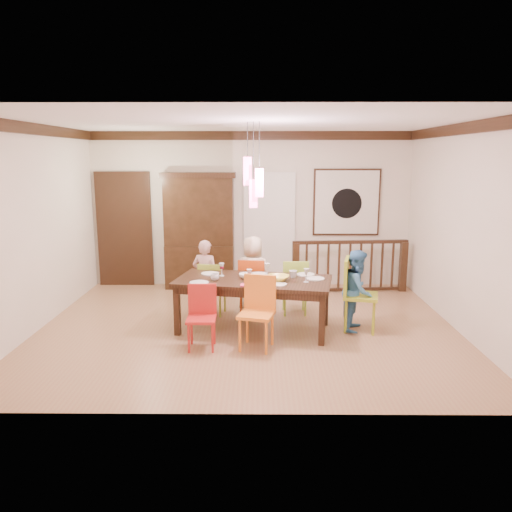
{
  "coord_description": "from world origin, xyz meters",
  "views": [
    {
      "loc": [
        0.18,
        -6.92,
        2.45
      ],
      "look_at": [
        0.12,
        0.19,
        1.02
      ],
      "focal_mm": 35.0,
      "sensor_mm": 36.0,
      "label": 1
    }
  ],
  "objects_px": {
    "person_end_right": "(358,290)",
    "chair_far_left": "(213,285)",
    "balustrade": "(350,265)",
    "china_hutch": "(199,230)",
    "chair_end_right": "(361,290)",
    "person_far_mid": "(253,274)",
    "dining_table": "(254,285)",
    "person_far_left": "(205,277)"
  },
  "relations": [
    {
      "from": "person_far_mid",
      "to": "person_far_left",
      "type": "bearing_deg",
      "value": 24.09
    },
    {
      "from": "person_far_left",
      "to": "dining_table",
      "type": "bearing_deg",
      "value": 150.61
    },
    {
      "from": "balustrade",
      "to": "person_far_left",
      "type": "bearing_deg",
      "value": -157.83
    },
    {
      "from": "dining_table",
      "to": "chair_end_right",
      "type": "xyz_separation_m",
      "value": [
        1.52,
        0.01,
        -0.07
      ]
    },
    {
      "from": "dining_table",
      "to": "person_far_left",
      "type": "height_order",
      "value": "person_far_left"
    },
    {
      "from": "person_end_right",
      "to": "chair_far_left",
      "type": "bearing_deg",
      "value": 91.83
    },
    {
      "from": "chair_far_left",
      "to": "person_end_right",
      "type": "xyz_separation_m",
      "value": [
        2.13,
        -0.7,
        0.1
      ]
    },
    {
      "from": "balustrade",
      "to": "person_far_left",
      "type": "height_order",
      "value": "person_far_left"
    },
    {
      "from": "china_hutch",
      "to": "person_far_left",
      "type": "xyz_separation_m",
      "value": [
        0.28,
        -1.6,
        -0.5
      ]
    },
    {
      "from": "dining_table",
      "to": "chair_end_right",
      "type": "relative_size",
      "value": 2.21
    },
    {
      "from": "chair_end_right",
      "to": "person_far_left",
      "type": "distance_m",
      "value": 2.42
    },
    {
      "from": "balustrade",
      "to": "chair_far_left",
      "type": "bearing_deg",
      "value": -155.48
    },
    {
      "from": "chair_far_left",
      "to": "person_far_left",
      "type": "distance_m",
      "value": 0.18
    },
    {
      "from": "chair_end_right",
      "to": "person_far_mid",
      "type": "relative_size",
      "value": 0.85
    },
    {
      "from": "dining_table",
      "to": "person_far_mid",
      "type": "relative_size",
      "value": 1.88
    },
    {
      "from": "dining_table",
      "to": "chair_far_left",
      "type": "distance_m",
      "value": 1.0
    },
    {
      "from": "chair_end_right",
      "to": "chair_far_left",
      "type": "bearing_deg",
      "value": 84.9
    },
    {
      "from": "chair_end_right",
      "to": "person_far_left",
      "type": "relative_size",
      "value": 0.88
    },
    {
      "from": "person_far_left",
      "to": "person_far_mid",
      "type": "relative_size",
      "value": 0.96
    },
    {
      "from": "china_hutch",
      "to": "person_end_right",
      "type": "height_order",
      "value": "china_hutch"
    },
    {
      "from": "china_hutch",
      "to": "person_far_mid",
      "type": "xyz_separation_m",
      "value": [
        1.02,
        -1.51,
        -0.48
      ]
    },
    {
      "from": "chair_far_left",
      "to": "balustrade",
      "type": "xyz_separation_m",
      "value": [
        2.37,
        1.32,
        0.02
      ]
    },
    {
      "from": "chair_end_right",
      "to": "china_hutch",
      "type": "height_order",
      "value": "china_hutch"
    },
    {
      "from": "chair_end_right",
      "to": "person_far_mid",
      "type": "xyz_separation_m",
      "value": [
        -1.55,
        0.88,
        0.02
      ]
    },
    {
      "from": "person_far_left",
      "to": "china_hutch",
      "type": "bearing_deg",
      "value": -63.56
    },
    {
      "from": "dining_table",
      "to": "balustrade",
      "type": "distance_m",
      "value": 2.69
    },
    {
      "from": "balustrade",
      "to": "person_end_right",
      "type": "relative_size",
      "value": 1.83
    },
    {
      "from": "person_far_left",
      "to": "balustrade",
      "type": "bearing_deg",
      "value": -136.58
    },
    {
      "from": "person_far_mid",
      "to": "person_end_right",
      "type": "relative_size",
      "value": 1.05
    },
    {
      "from": "balustrade",
      "to": "china_hutch",
      "type": "bearing_deg",
      "value": 168.31
    },
    {
      "from": "person_far_left",
      "to": "person_far_mid",
      "type": "bearing_deg",
      "value": -156.42
    },
    {
      "from": "dining_table",
      "to": "person_far_mid",
      "type": "bearing_deg",
      "value": 101.96
    },
    {
      "from": "chair_end_right",
      "to": "person_end_right",
      "type": "distance_m",
      "value": 0.05
    },
    {
      "from": "dining_table",
      "to": "chair_far_left",
      "type": "xyz_separation_m",
      "value": [
        -0.65,
        0.73,
        -0.19
      ]
    },
    {
      "from": "person_far_mid",
      "to": "person_end_right",
      "type": "bearing_deg",
      "value": 167.56
    },
    {
      "from": "dining_table",
      "to": "china_hutch",
      "type": "relative_size",
      "value": 1.06
    },
    {
      "from": "dining_table",
      "to": "person_far_left",
      "type": "xyz_separation_m",
      "value": [
        -0.77,
        0.8,
        -0.08
      ]
    },
    {
      "from": "dining_table",
      "to": "chair_far_left",
      "type": "height_order",
      "value": "chair_far_left"
    },
    {
      "from": "dining_table",
      "to": "china_hutch",
      "type": "height_order",
      "value": "china_hutch"
    },
    {
      "from": "person_far_left",
      "to": "person_end_right",
      "type": "distance_m",
      "value": 2.37
    },
    {
      "from": "chair_end_right",
      "to": "china_hutch",
      "type": "distance_m",
      "value": 3.54
    },
    {
      "from": "dining_table",
      "to": "person_far_left",
      "type": "bearing_deg",
      "value": 144.45
    }
  ]
}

